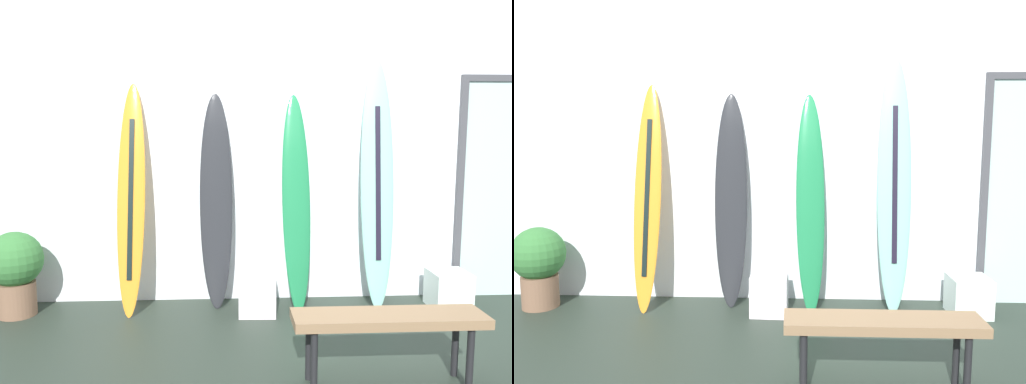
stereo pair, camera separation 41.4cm
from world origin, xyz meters
The scene contains 10 objects.
ground centered at (0.00, 0.00, -0.02)m, with size 8.00×8.00×0.04m, color #273229.
wall_back centered at (0.00, 1.30, 1.40)m, with size 7.20×0.20×2.80m, color silver.
surfboard_sunset centered at (-1.27, 0.95, 1.00)m, with size 0.26×0.47×2.00m.
surfboard_charcoal centered at (-0.54, 1.04, 0.96)m, with size 0.30×0.30×1.92m.
surfboard_emerald centered at (0.17, 0.96, 0.95)m, with size 0.27×0.45×1.91m.
surfboard_seafoam centered at (0.90, 0.99, 1.11)m, with size 0.31×0.40×2.24m.
display_block_left centered at (1.54, 0.86, 0.17)m, with size 0.33×0.33×0.33m.
display_block_center centered at (-0.19, 0.82, 0.18)m, with size 0.33×0.33×0.35m.
potted_plant centered at (-2.26, 0.88, 0.42)m, with size 0.47×0.47×0.73m.
bench centered at (0.56, -0.46, 0.41)m, with size 1.20×0.29×0.47m.
Camera 2 is at (-0.00, -3.35, 1.60)m, focal length 34.78 mm.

